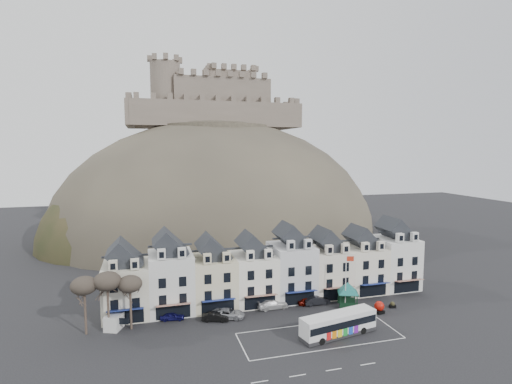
% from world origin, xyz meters
% --- Properties ---
extents(ground, '(300.00, 300.00, 0.00)m').
position_xyz_m(ground, '(0.00, 0.00, 0.00)').
color(ground, black).
rests_on(ground, ground).
extents(coach_bay_markings, '(22.00, 7.50, 0.01)m').
position_xyz_m(coach_bay_markings, '(2.00, 1.25, 0.00)').
color(coach_bay_markings, silver).
rests_on(coach_bay_markings, ground).
extents(townhouse_terrace, '(54.40, 9.35, 11.80)m').
position_xyz_m(townhouse_terrace, '(0.15, 15.97, 5.30)').
color(townhouse_terrace, beige).
rests_on(townhouse_terrace, ground).
extents(castle_hill, '(100.00, 76.00, 68.00)m').
position_xyz_m(castle_hill, '(1.25, 68.95, 0.11)').
color(castle_hill, '#3B352D').
rests_on(castle_hill, ground).
extents(castle, '(50.20, 22.20, 22.00)m').
position_xyz_m(castle, '(0.51, 75.93, 40.19)').
color(castle, '#64594D').
rests_on(castle, ground).
extents(tree_left_far, '(3.61, 3.61, 8.24)m').
position_xyz_m(tree_left_far, '(-29.00, 10.50, 6.90)').
color(tree_left_far, '#352821').
rests_on(tree_left_far, ground).
extents(tree_left_mid, '(3.78, 3.78, 8.64)m').
position_xyz_m(tree_left_mid, '(-26.00, 10.50, 7.24)').
color(tree_left_mid, '#352821').
rests_on(tree_left_mid, ground).
extents(tree_left_near, '(3.43, 3.43, 7.84)m').
position_xyz_m(tree_left_near, '(-23.00, 10.50, 6.55)').
color(tree_left_near, '#352821').
rests_on(tree_left_near, ground).
extents(bus, '(11.56, 4.66, 3.18)m').
position_xyz_m(bus, '(4.53, 0.67, 1.76)').
color(bus, '#262628').
rests_on(bus, ground).
extents(bus_shelter, '(5.98, 5.98, 4.05)m').
position_xyz_m(bus_shelter, '(10.76, 9.50, 3.15)').
color(bus_shelter, black).
rests_on(bus_shelter, ground).
extents(red_buoy, '(1.53, 1.53, 1.90)m').
position_xyz_m(red_buoy, '(14.25, 5.77, 0.97)').
color(red_buoy, black).
rests_on(red_buoy, ground).
extents(flagpole, '(1.26, 0.39, 8.89)m').
position_xyz_m(flagpole, '(10.06, 8.77, 5.08)').
color(flagpole, silver).
rests_on(flagpole, ground).
extents(white_van, '(3.59, 5.01, 2.10)m').
position_xyz_m(white_van, '(-24.99, 12.00, 1.05)').
color(white_van, silver).
rests_on(white_van, ground).
extents(planter_west, '(1.14, 0.82, 1.02)m').
position_xyz_m(planter_west, '(12.00, 5.91, 0.49)').
color(planter_west, black).
rests_on(planter_west, ground).
extents(planter_east, '(1.12, 0.75, 1.03)m').
position_xyz_m(planter_east, '(17.50, 7.00, 0.49)').
color(planter_east, black).
rests_on(planter_east, ground).
extents(car_navy, '(3.83, 2.03, 1.24)m').
position_xyz_m(car_navy, '(-17.17, 12.00, 0.62)').
color(car_navy, '#0F0E48').
rests_on(car_navy, ground).
extents(car_black, '(4.24, 2.50, 1.32)m').
position_xyz_m(car_black, '(-10.97, 9.83, 0.66)').
color(car_black, black).
rests_on(car_black, ground).
extents(car_silver, '(5.48, 3.93, 1.41)m').
position_xyz_m(car_silver, '(-8.95, 10.39, 0.70)').
color(car_silver, '#98999F').
rests_on(car_silver, ground).
extents(car_white, '(5.20, 2.27, 1.49)m').
position_xyz_m(car_white, '(-1.30, 12.00, 0.74)').
color(car_white, silver).
rests_on(car_white, ground).
extents(car_maroon, '(3.64, 1.56, 1.23)m').
position_xyz_m(car_maroon, '(4.80, 12.00, 0.61)').
color(car_maroon, '#550A04').
rests_on(car_maroon, ground).
extents(car_charcoal, '(4.39, 1.54, 1.45)m').
position_xyz_m(car_charcoal, '(6.24, 11.58, 0.72)').
color(car_charcoal, black).
rests_on(car_charcoal, ground).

